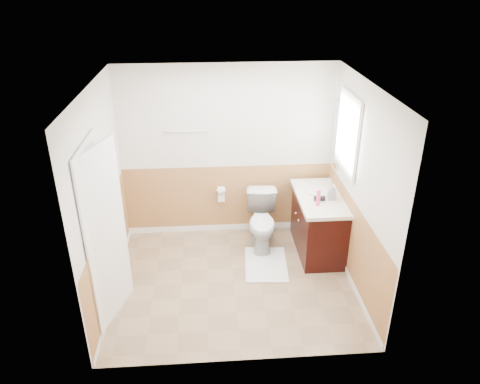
{
  "coord_description": "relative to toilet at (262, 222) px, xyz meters",
  "views": [
    {
      "loc": [
        -0.27,
        -4.72,
        3.62
      ],
      "look_at": [
        0.1,
        0.25,
        1.15
      ],
      "focal_mm": 34.33,
      "sensor_mm": 36.0,
      "label": 1
    }
  ],
  "objects": [
    {
      "name": "vanity_knob_right",
      "position": [
        0.46,
        -0.08,
        0.16
      ],
      "size": [
        0.03,
        0.03,
        0.03
      ],
      "primitive_type": "sphere",
      "color": "#B9B8BF",
      "rests_on": "vanity_cabinet"
    },
    {
      "name": "window_frame",
      "position": [
        1.01,
        -0.23,
        1.36
      ],
      "size": [
        0.04,
        0.8,
        1.0
      ],
      "primitive_type": "cube",
      "color": "white",
      "rests_on": "wall_right"
    },
    {
      "name": "faucet",
      "position": [
        0.94,
        -0.03,
        0.53
      ],
      "size": [
        0.02,
        0.02,
        0.14
      ],
      "primitive_type": "cylinder",
      "color": "silver",
      "rests_on": "countertop"
    },
    {
      "name": "hair_dryer_handle",
      "position": [
        0.68,
        -0.32,
        0.47
      ],
      "size": [
        0.03,
        0.03,
        0.07
      ],
      "primitive_type": "cylinder",
      "color": "black",
      "rests_on": "countertop"
    },
    {
      "name": "tp_sheet",
      "position": [
        -0.56,
        0.41,
        0.2
      ],
      "size": [
        0.1,
        0.01,
        0.16
      ],
      "primitive_type": "cube",
      "color": "white",
      "rests_on": "tp_roll"
    },
    {
      "name": "wall_front",
      "position": [
        -0.46,
        -2.12,
        0.86
      ],
      "size": [
        3.0,
        0.0,
        3.0
      ],
      "primitive_type": "plane",
      "rotation": [
        -1.57,
        0.0,
        0.0
      ],
      "color": "silver",
      "rests_on": "floor"
    },
    {
      "name": "door",
      "position": [
        -1.86,
        -1.27,
        0.63
      ],
      "size": [
        0.29,
        0.78,
        2.04
      ],
      "primitive_type": "cube",
      "rotation": [
        0.0,
        0.0,
        -0.31
      ],
      "color": "white",
      "rests_on": "wall_left"
    },
    {
      "name": "toilet",
      "position": [
        0.0,
        0.0,
        0.0
      ],
      "size": [
        0.48,
        0.79,
        0.77
      ],
      "primitive_type": "imported",
      "rotation": [
        0.0,
        0.0,
        -0.07
      ],
      "color": "silver",
      "rests_on": "floor"
    },
    {
      "name": "wainscot_left",
      "position": [
        -1.94,
        -0.82,
        0.11
      ],
      "size": [
        0.0,
        2.6,
        2.6
      ],
      "primitive_type": "plane",
      "rotation": [
        1.57,
        0.0,
        1.57
      ],
      "color": "#B17746",
      "rests_on": "floor"
    },
    {
      "name": "wainscot_back",
      "position": [
        -0.46,
        0.47,
        0.11
      ],
      "size": [
        3.0,
        0.0,
        3.0
      ],
      "primitive_type": "plane",
      "rotation": [
        1.57,
        0.0,
        0.0
      ],
      "color": "#B17746",
      "rests_on": "floor"
    },
    {
      "name": "window_glass",
      "position": [
        1.03,
        -0.23,
        1.36
      ],
      "size": [
        0.01,
        0.7,
        0.9
      ],
      "primitive_type": "cube",
      "color": "white",
      "rests_on": "wall_right"
    },
    {
      "name": "floor",
      "position": [
        -0.46,
        -0.82,
        -0.39
      ],
      "size": [
        3.0,
        3.0,
        0.0
      ],
      "primitive_type": "plane",
      "color": "#8C7051",
      "rests_on": "ground"
    },
    {
      "name": "towel_bar",
      "position": [
        -1.01,
        0.43,
        1.21
      ],
      "size": [
        0.62,
        0.02,
        0.02
      ],
      "primitive_type": "cylinder",
      "rotation": [
        0.0,
        1.57,
        0.0
      ],
      "color": "silver",
      "rests_on": "wall_back"
    },
    {
      "name": "wainscot_front",
      "position": [
        -0.46,
        -2.11,
        0.11
      ],
      "size": [
        3.0,
        0.0,
        3.0
      ],
      "primitive_type": "plane",
      "rotation": [
        -1.57,
        0.0,
        0.0
      ],
      "color": "#B17746",
      "rests_on": "floor"
    },
    {
      "name": "vanity_knob_left",
      "position": [
        0.46,
        -0.28,
        0.16
      ],
      "size": [
        0.03,
        0.03,
        0.03
      ],
      "primitive_type": "sphere",
      "color": "silver",
      "rests_on": "vanity_cabinet"
    },
    {
      "name": "tp_holder_bar",
      "position": [
        -0.56,
        0.41,
        0.31
      ],
      "size": [
        0.14,
        0.02,
        0.02
      ],
      "primitive_type": "cylinder",
      "rotation": [
        0.0,
        1.57,
        0.0
      ],
      "color": "silver",
      "rests_on": "wall_back"
    },
    {
      "name": "wall_back",
      "position": [
        -0.46,
        0.48,
        0.86
      ],
      "size": [
        3.0,
        0.0,
        3.0
      ],
      "primitive_type": "plane",
      "rotation": [
        1.57,
        0.0,
        0.0
      ],
      "color": "silver",
      "rests_on": "floor"
    },
    {
      "name": "door_knob",
      "position": [
        -1.8,
        -0.94,
        0.56
      ],
      "size": [
        0.06,
        0.06,
        0.06
      ],
      "primitive_type": "sphere",
      "color": "silver",
      "rests_on": "door"
    },
    {
      "name": "bath_mat",
      "position": [
        0.0,
        -0.49,
        -0.38
      ],
      "size": [
        0.6,
        0.84,
        0.02
      ],
      "primitive_type": "cube",
      "rotation": [
        0.0,
        0.0,
        -0.07
      ],
      "color": "white",
      "rests_on": "floor"
    },
    {
      "name": "wall_left",
      "position": [
        -1.96,
        -0.82,
        0.86
      ],
      "size": [
        0.0,
        3.0,
        3.0
      ],
      "primitive_type": "plane",
      "rotation": [
        1.57,
        0.0,
        1.57
      ],
      "color": "silver",
      "rests_on": "floor"
    },
    {
      "name": "soap_dispenser",
      "position": [
        0.88,
        -0.27,
        0.57
      ],
      "size": [
        0.1,
        0.11,
        0.21
      ],
      "primitive_type": "imported",
      "rotation": [
        0.0,
        0.0,
        -0.1
      ],
      "color": "gray",
      "rests_on": "countertop"
    },
    {
      "name": "lotion_bottle",
      "position": [
        0.66,
        -0.43,
        0.57
      ],
      "size": [
        0.05,
        0.05,
        0.22
      ],
      "primitive_type": "cylinder",
      "color": "#EF3D75",
      "rests_on": "countertop"
    },
    {
      "name": "mirror_panel",
      "position": [
        1.02,
        0.28,
        1.16
      ],
      "size": [
        0.02,
        0.35,
        0.9
      ],
      "primitive_type": "cube",
      "color": "silver",
      "rests_on": "wall_right"
    },
    {
      "name": "tp_roll",
      "position": [
        -0.56,
        0.41,
        0.31
      ],
      "size": [
        0.1,
        0.11,
        0.11
      ],
      "primitive_type": "cylinder",
      "rotation": [
        0.0,
        1.57,
        0.0
      ],
      "color": "white",
      "rests_on": "tp_holder_bar"
    },
    {
      "name": "sink_basin",
      "position": [
        0.76,
        -0.03,
        0.47
      ],
      "size": [
        0.36,
        0.36,
        0.02
      ],
      "primitive_type": "cylinder",
      "color": "silver",
      "rests_on": "countertop"
    },
    {
      "name": "ceiling",
      "position": [
        -0.46,
        -0.82,
        2.11
      ],
      "size": [
        3.0,
        3.0,
        0.0
      ],
      "primitive_type": "plane",
      "rotation": [
        3.14,
        0.0,
        0.0
      ],
      "color": "white",
      "rests_on": "floor"
    },
    {
      "name": "door_frame",
      "position": [
        -1.93,
        -1.27,
        0.64
      ],
      "size": [
        0.02,
        0.92,
        2.1
      ],
      "primitive_type": "cube",
      "color": "white",
      "rests_on": "wall_left"
    },
    {
      "name": "vanity_cabinet",
      "position": [
        0.76,
        -0.18,
        0.01
      ],
      "size": [
        0.55,
        1.1,
        0.8
      ],
      "primitive_type": "cube",
      "color": "black",
      "rests_on": "floor"
    },
    {
      "name": "countertop",
      "position": [
        0.75,
        -0.18,
        0.44
      ],
      "size": [
        0.6,
        1.15,
        0.05
      ],
      "primitive_type": "cube",
      "color": "white",
      "rests_on": "vanity_cabinet"
    },
    {
      "name": "wainscot_right",
      "position": [
        1.03,
        -0.82,
        0.11
      ],
      "size": [
        0.0,
        2.6,
        2.6
      ],
      "primitive_type": "plane",
      "rotation": [
        1.57,
        0.0,
        -1.57
      ],
      "color": "#B17746",
      "rests_on": "floor"
    },
    {
      "name": "hair_dryer_body",
      "position": [
        0.71,
        -0.3,
        0.5
      ],
      "size": [
        0.14,
        0.07,
        0.07
      ],
      "primitive_type": "cylinder",
      "rotation": [
        0.0,
        1.57,
        0.0
      ],
      "color": "black",
      "rests_on": "countertop"
    },
    {
      "name": "wall_right",
      "position": [
        1.04,
        -0.82,
        0.86
      ],
      "size": [
        0.0,
        3.0,
        3.0
      ],
      "primitive_type": "plane",
      "rotation": [
        1.57,
        0.0,
        -1.57
      ],
      "color": "silver",
      "rests_on": "floor"
    }
  ]
}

